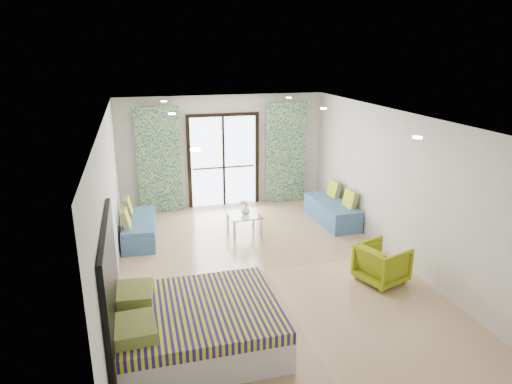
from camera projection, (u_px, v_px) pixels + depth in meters
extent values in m
cube|color=black|center=(223.00, 115.00, 10.79)|extent=(1.76, 0.08, 0.08)
cube|color=black|center=(189.00, 164.00, 10.92)|extent=(0.08, 0.08, 2.20)
cube|color=black|center=(257.00, 160.00, 11.34)|extent=(0.08, 0.08, 2.20)
cube|color=black|center=(224.00, 162.00, 11.13)|extent=(0.05, 0.06, 2.20)
cube|color=#595451|center=(224.00, 167.00, 11.19)|extent=(1.52, 0.03, 0.04)
cube|color=silver|center=(159.00, 161.00, 10.57)|extent=(1.00, 0.10, 2.50)
cube|color=silver|center=(286.00, 153.00, 11.34)|extent=(1.00, 0.10, 2.50)
cylinder|color=#FFE0B2|center=(196.00, 150.00, 5.05)|extent=(0.12, 0.12, 0.02)
cylinder|color=#FFE0B2|center=(417.00, 137.00, 5.74)|extent=(0.12, 0.12, 0.02)
cylinder|color=#FFE0B2|center=(172.00, 114.00, 7.82)|extent=(0.12, 0.12, 0.02)
cylinder|color=#FFE0B2|center=(324.00, 108.00, 8.50)|extent=(0.12, 0.12, 0.02)
cylinder|color=#FFE0B2|center=(164.00, 101.00, 9.66)|extent=(0.12, 0.12, 0.02)
cylinder|color=#FFE0B2|center=(289.00, 98.00, 10.35)|extent=(0.12, 0.12, 0.02)
cube|color=black|center=(111.00, 284.00, 5.45)|extent=(0.06, 2.10, 1.50)
cube|color=silver|center=(113.00, 243.00, 6.60)|extent=(0.02, 0.10, 0.10)
cube|color=silver|center=(197.00, 331.00, 5.95)|extent=(2.12, 1.70, 0.42)
cube|color=navy|center=(197.00, 312.00, 5.86)|extent=(2.10, 1.73, 0.16)
cube|color=#197260|center=(135.00, 328.00, 5.25)|extent=(0.51, 0.61, 0.15)
cube|color=#197260|center=(134.00, 294.00, 6.00)|extent=(0.52, 0.62, 0.15)
cube|color=#3E6595|center=(140.00, 231.00, 9.30)|extent=(0.72, 1.65, 0.36)
cube|color=#3E6595|center=(139.00, 221.00, 9.23)|extent=(0.70, 1.62, 0.09)
cube|color=navy|center=(125.00, 219.00, 8.77)|extent=(0.20, 0.41, 0.37)
cube|color=navy|center=(128.00, 206.00, 9.48)|extent=(0.20, 0.41, 0.37)
cube|color=#3E6595|center=(331.00, 214.00, 10.26)|extent=(0.71, 1.70, 0.37)
cube|color=#3E6595|center=(332.00, 204.00, 10.19)|extent=(0.70, 1.66, 0.09)
cube|color=navy|center=(350.00, 199.00, 9.84)|extent=(0.20, 0.43, 0.39)
cube|color=navy|center=(334.00, 189.00, 10.55)|extent=(0.20, 0.43, 0.39)
cylinder|color=silver|center=(234.00, 231.00, 9.23)|extent=(0.05, 0.05, 0.42)
cylinder|color=silver|center=(261.00, 228.00, 9.39)|extent=(0.05, 0.05, 0.42)
cylinder|color=silver|center=(228.00, 221.00, 9.75)|extent=(0.05, 0.05, 0.42)
cylinder|color=silver|center=(253.00, 218.00, 9.91)|extent=(0.05, 0.05, 0.42)
cube|color=#8CA59E|center=(244.00, 215.00, 9.50)|extent=(0.68, 0.68, 0.02)
sphere|color=white|center=(246.00, 204.00, 9.45)|extent=(0.07, 0.07, 0.07)
sphere|color=white|center=(243.00, 203.00, 9.48)|extent=(0.07, 0.07, 0.07)
sphere|color=white|center=(242.00, 203.00, 9.41)|extent=(0.07, 0.07, 0.07)
sphere|color=white|center=(245.00, 202.00, 9.37)|extent=(0.07, 0.07, 0.07)
imported|color=white|center=(245.00, 210.00, 9.48)|extent=(0.24, 0.25, 0.19)
imported|color=#8C9B14|center=(382.00, 262.00, 7.56)|extent=(0.85, 0.88, 0.72)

